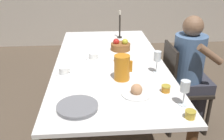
{
  "coord_description": "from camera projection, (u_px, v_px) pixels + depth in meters",
  "views": [
    {
      "loc": [
        -0.15,
        -2.25,
        1.67
      ],
      "look_at": [
        0.0,
        -0.32,
        0.8
      ],
      "focal_mm": 40.0,
      "sensor_mm": 36.0,
      "label": 1
    }
  ],
  "objects": [
    {
      "name": "bread_plate",
      "position": [
        137.0,
        92.0,
        1.84
      ],
      "size": [
        0.23,
        0.23,
        0.09
      ],
      "color": "white",
      "rests_on": "dining_table"
    },
    {
      "name": "dining_table",
      "position": [
        110.0,
        68.0,
        2.47
      ],
      "size": [
        1.04,
        2.16,
        0.75
      ],
      "color": "white",
      "rests_on": "ground_plane"
    },
    {
      "name": "wine_glass_juice",
      "position": [
        185.0,
        88.0,
        1.66
      ],
      "size": [
        0.06,
        0.06,
        0.18
      ],
      "color": "white",
      "rests_on": "dining_table"
    },
    {
      "name": "red_pitcher",
      "position": [
        122.0,
        67.0,
        2.03
      ],
      "size": [
        0.15,
        0.13,
        0.21
      ],
      "color": "orange",
      "rests_on": "dining_table"
    },
    {
      "name": "jam_jar_red",
      "position": [
        166.0,
        88.0,
        1.87
      ],
      "size": [
        0.07,
        0.07,
        0.05
      ],
      "color": "#C67A1E",
      "rests_on": "dining_table"
    },
    {
      "name": "ground_plane",
      "position": [
        110.0,
        124.0,
        2.75
      ],
      "size": [
        20.0,
        20.0,
        0.0
      ],
      "primitive_type": "plane",
      "color": "brown"
    },
    {
      "name": "person_seated",
      "position": [
        191.0,
        65.0,
        2.43
      ],
      "size": [
        0.39,
        0.41,
        1.2
      ],
      "rotation": [
        0.0,
        0.0,
        -1.57
      ],
      "color": "#33333D",
      "rests_on": "ground_plane"
    },
    {
      "name": "chair_person_side",
      "position": [
        180.0,
        85.0,
        2.53
      ],
      "size": [
        0.42,
        0.42,
        0.91
      ],
      "rotation": [
        0.0,
        0.0,
        -1.57
      ],
      "color": "black",
      "rests_on": "ground_plane"
    },
    {
      "name": "teacup_near_person",
      "position": [
        64.0,
        71.0,
        2.15
      ],
      "size": [
        0.14,
        0.14,
        0.06
      ],
      "color": "white",
      "rests_on": "dining_table"
    },
    {
      "name": "serving_tray",
      "position": [
        77.0,
        107.0,
        1.66
      ],
      "size": [
        0.28,
        0.28,
        0.03
      ],
      "color": "gray",
      "rests_on": "dining_table"
    },
    {
      "name": "jam_jar_amber",
      "position": [
        190.0,
        114.0,
        1.56
      ],
      "size": [
        0.07,
        0.07,
        0.05
      ],
      "color": "gold",
      "rests_on": "dining_table"
    },
    {
      "name": "wine_glass_water",
      "position": [
        157.0,
        57.0,
        2.14
      ],
      "size": [
        0.06,
        0.06,
        0.2
      ],
      "color": "white",
      "rests_on": "dining_table"
    },
    {
      "name": "teacup_across",
      "position": [
        93.0,
        57.0,
        2.47
      ],
      "size": [
        0.14,
        0.14,
        0.06
      ],
      "color": "white",
      "rests_on": "dining_table"
    },
    {
      "name": "fruit_bowl",
      "position": [
        121.0,
        46.0,
        2.72
      ],
      "size": [
        0.21,
        0.21,
        0.13
      ],
      "color": "brown",
      "rests_on": "dining_table"
    },
    {
      "name": "candlestick_tall",
      "position": [
        120.0,
        27.0,
        3.09
      ],
      "size": [
        0.06,
        0.06,
        0.34
      ],
      "color": "black",
      "rests_on": "dining_table"
    }
  ]
}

